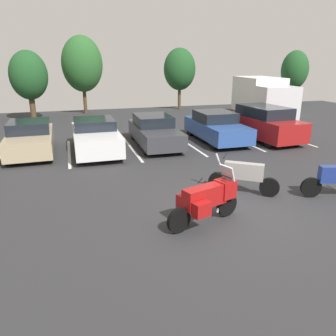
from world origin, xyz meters
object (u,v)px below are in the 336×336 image
Objects in this scene: car_blue at (216,127)px; car_red at (264,123)px; box_truck at (262,97)px; motorcycle_touring at (207,199)px; car_white at (95,136)px; car_charcoal at (154,131)px; motorcycle_third at (243,176)px; car_tan at (30,138)px.

car_blue is 2.61m from car_red.
car_blue is 0.74× the size of box_truck.
car_white is at bearing 104.82° from motorcycle_touring.
car_blue is at bearing -0.84° from car_charcoal.
car_red is at bearing -120.92° from box_truck.
motorcycle_third is 7.57m from car_white.
car_blue reaches higher than car_charcoal.
car_white is (-2.11, 7.97, 0.07)m from motorcycle_touring.
car_white reaches higher than motorcycle_third.
motorcycle_third is 0.38× the size of car_red.
motorcycle_third is 0.42× the size of car_tan.
car_white is at bearing -154.38° from box_truck.
motorcycle_touring is 0.46× the size of car_white.
motorcycle_touring is at bearing -95.49° from car_charcoal.
box_truck is at bearing 55.89° from motorcycle_third.
motorcycle_touring is 9.86m from car_tan.
motorcycle_touring is 1.17× the size of motorcycle_third.
box_truck is at bearing 25.62° from car_white.
motorcycle_third is 9.78m from car_tan.
motorcycle_touring is at bearing -116.18° from car_blue.
car_tan is (-6.82, 7.01, 0.12)m from motorcycle_third.
box_truck is (6.10, 5.45, 0.83)m from car_blue.
car_white is 0.72× the size of box_truck.
car_blue reaches higher than car_tan.
car_tan is 11.68m from car_red.
car_charcoal is 5.93m from car_red.
motorcycle_third is 14.97m from box_truck.
car_tan is 0.90× the size of car_red.
car_red reaches higher than car_blue.
box_truck reaches higher than motorcycle_third.
car_red is 0.75× the size of box_truck.
box_truck is at bearing 53.57° from motorcycle_touring.
motorcycle_touring is 8.54m from car_charcoal.
car_white is (-3.98, 6.44, 0.15)m from motorcycle_third.
car_red is at bearing -2.61° from car_tan.
car_red is (5.91, -0.50, 0.17)m from car_charcoal.
box_truck reaches higher than car_white.
car_charcoal is (0.82, 8.50, 0.03)m from motorcycle_touring.
motorcycle_touring is 10.46m from car_red.
car_charcoal is 0.76× the size of box_truck.
car_red is at bearing -4.79° from car_charcoal.
car_tan is at bearing 179.46° from car_blue.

